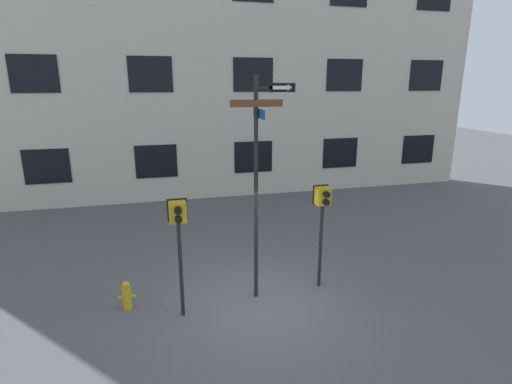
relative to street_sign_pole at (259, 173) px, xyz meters
name	(u,v)px	position (x,y,z in m)	size (l,w,h in m)	color
ground_plane	(260,305)	(-0.07, -0.41, -2.89)	(60.00, 60.00, 0.00)	#515154
building_facade	(201,30)	(-0.07, 8.57, 3.79)	(24.00, 0.64, 13.37)	beige
street_sign_pole	(259,173)	(0.00, 0.00, 0.00)	(1.36, 0.87, 4.88)	black
pedestrian_signal_left	(178,226)	(-1.74, -0.36, -0.90)	(0.39, 0.40, 2.51)	black
pedestrian_signal_right	(322,209)	(1.53, 0.10, -0.95)	(0.37, 0.40, 2.47)	black
fire_hydrant	(127,295)	(-2.88, 0.19, -2.58)	(0.35, 0.19, 0.64)	gold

